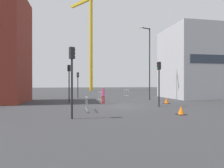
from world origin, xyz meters
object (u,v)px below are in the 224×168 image
at_px(traffic_light_far, 159,77).
at_px(traffic_light_island, 78,81).
at_px(traffic_light_corner, 72,71).
at_px(construction_crane, 91,31).
at_px(traffic_cone_striped, 181,110).
at_px(streetlamp_tall, 149,59).
at_px(pedestrian_walking, 103,94).
at_px(traffic_light_verge, 69,77).
at_px(traffic_cone_orange, 167,101).

xyz_separation_m(traffic_light_far, traffic_light_island, (-7.15, 11.80, -0.24)).
xyz_separation_m(traffic_light_corner, traffic_light_island, (0.49, 16.63, -0.38)).
height_order(construction_crane, traffic_cone_striped, construction_crane).
distance_m(streetlamp_tall, traffic_light_far, 7.59).
relative_size(traffic_light_island, pedestrian_walking, 2.11).
distance_m(streetlamp_tall, traffic_light_island, 10.41).
xyz_separation_m(traffic_light_corner, pedestrian_walking, (2.96, 7.98, -1.85)).
xyz_separation_m(traffic_light_verge, traffic_cone_orange, (10.06, -3.11, -2.48)).
height_order(traffic_light_far, traffic_light_island, traffic_light_far).
xyz_separation_m(traffic_light_far, traffic_cone_orange, (1.90, 2.39, -2.43)).
relative_size(traffic_light_verge, traffic_light_far, 1.02).
relative_size(traffic_light_island, traffic_cone_striped, 6.11).
xyz_separation_m(construction_crane, traffic_light_far, (3.30, -39.74, -14.25)).
relative_size(traffic_light_corner, traffic_cone_orange, 6.85).
xyz_separation_m(traffic_light_verge, traffic_light_island, (1.01, 6.30, -0.29)).
relative_size(traffic_light_far, traffic_cone_orange, 6.48).
height_order(traffic_light_verge, traffic_light_far, traffic_light_verge).
relative_size(streetlamp_tall, traffic_light_verge, 2.20).
relative_size(traffic_cone_orange, traffic_cone_striped, 1.04).
height_order(streetlamp_tall, pedestrian_walking, streetlamp_tall).
height_order(traffic_light_verge, traffic_light_corner, traffic_light_corner).
distance_m(traffic_light_verge, traffic_cone_striped, 12.94).
distance_m(traffic_light_corner, traffic_cone_orange, 12.24).
height_order(streetlamp_tall, traffic_light_verge, streetlamp_tall).
bearing_deg(construction_crane, traffic_light_corner, -95.56).
distance_m(traffic_light_corner, pedestrian_walking, 8.71).
height_order(traffic_light_corner, traffic_cone_orange, traffic_light_corner).
distance_m(traffic_light_verge, pedestrian_walking, 4.55).
distance_m(traffic_light_far, traffic_cone_orange, 3.90).
bearing_deg(streetlamp_tall, traffic_cone_orange, -87.04).
distance_m(traffic_light_verge, traffic_light_far, 9.84).
distance_m(traffic_light_island, traffic_cone_orange, 13.24).
xyz_separation_m(streetlamp_tall, traffic_light_corner, (-9.31, -11.80, -2.35)).
relative_size(construction_crane, traffic_cone_orange, 42.75).
bearing_deg(traffic_cone_striped, traffic_light_corner, -177.70).
distance_m(traffic_light_corner, traffic_cone_striped, 7.71).
bearing_deg(streetlamp_tall, pedestrian_walking, -148.97).
height_order(construction_crane, traffic_light_verge, construction_crane).
xyz_separation_m(streetlamp_tall, traffic_light_far, (-1.66, -6.98, -2.49)).
bearing_deg(traffic_light_corner, traffic_cone_orange, 37.10).
bearing_deg(traffic_light_verge, traffic_light_far, -33.97).
bearing_deg(streetlamp_tall, traffic_light_island, 151.29).
bearing_deg(streetlamp_tall, traffic_cone_striped, -100.07).
bearing_deg(traffic_light_island, streetlamp_tall, -28.71).
bearing_deg(traffic_light_corner, construction_crane, 84.44).
distance_m(construction_crane, traffic_cone_orange, 41.24).
height_order(traffic_light_island, traffic_cone_orange, traffic_light_island).
bearing_deg(traffic_light_corner, traffic_cone_striped, 2.30).
distance_m(traffic_light_far, traffic_cone_striped, 5.17).
distance_m(streetlamp_tall, traffic_light_corner, 15.21).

